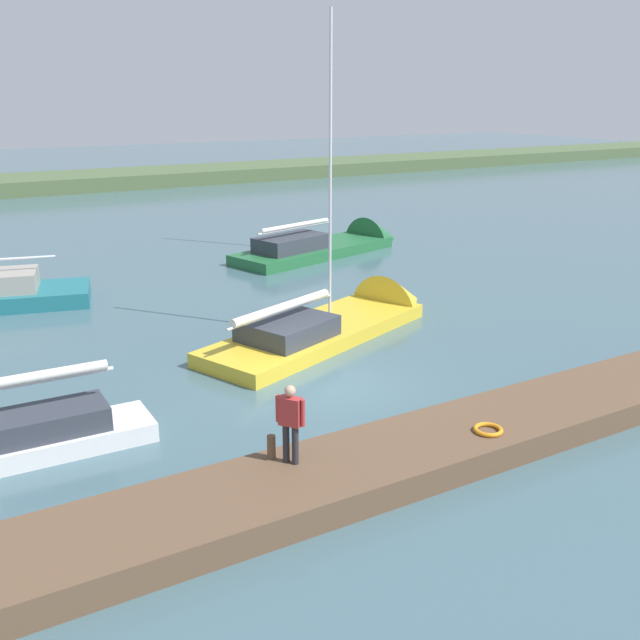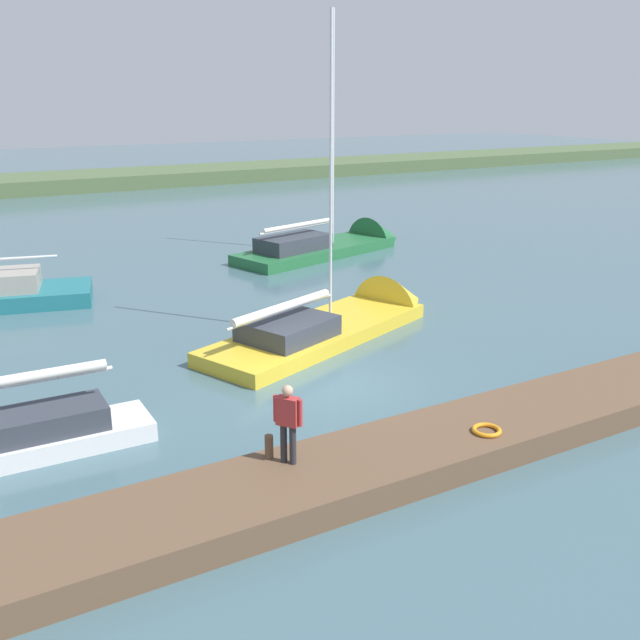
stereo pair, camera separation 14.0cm
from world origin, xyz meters
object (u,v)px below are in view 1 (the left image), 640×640
object	(u,v)px
sailboat_behind_pier	(341,247)
person_on_dock	(290,419)
life_ring_buoy	(488,430)
sailboat_far_right	(354,322)
mooring_post_near	(271,447)

from	to	relation	value
sailboat_behind_pier	person_on_dock	distance (m)	23.77
life_ring_buoy	person_on_dock	size ratio (longest dim) A/B	0.39
life_ring_buoy	sailboat_far_right	xyz separation A→B (m)	(-2.63, -9.57, -0.54)
sailboat_behind_pier	mooring_post_near	bearing A→B (deg)	-140.86
person_on_dock	sailboat_behind_pier	bearing A→B (deg)	19.70
mooring_post_near	sailboat_far_right	xyz separation A→B (m)	(-7.34, -8.22, -0.74)
sailboat_far_right	person_on_dock	bearing A→B (deg)	-150.58
sailboat_far_right	sailboat_behind_pier	world-z (taller)	sailboat_behind_pier
mooring_post_near	sailboat_far_right	bearing A→B (deg)	-131.75
life_ring_buoy	sailboat_far_right	world-z (taller)	sailboat_far_right
life_ring_buoy	person_on_dock	bearing A→B (deg)	-12.45
sailboat_behind_pier	person_on_dock	xyz separation A→B (m)	(13.38, 19.60, 1.43)
life_ring_buoy	person_on_dock	distance (m)	4.65
sailboat_far_right	sailboat_behind_pier	bearing A→B (deg)	39.16
sailboat_behind_pier	person_on_dock	size ratio (longest dim) A/B	7.63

